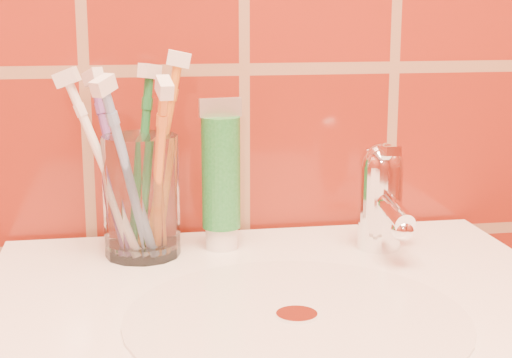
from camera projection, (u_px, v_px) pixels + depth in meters
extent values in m
cylinder|color=silver|center=(297.00, 317.00, 0.68)|extent=(0.30, 0.30, 0.00)
cylinder|color=white|center=(297.00, 315.00, 0.68)|extent=(0.04, 0.04, 0.00)
cylinder|color=white|center=(141.00, 196.00, 0.84)|extent=(0.10, 0.10, 0.13)
cylinder|color=white|center=(222.00, 237.00, 0.87)|extent=(0.04, 0.04, 0.02)
cylinder|color=#1B732D|center=(221.00, 173.00, 0.86)|extent=(0.04, 0.04, 0.12)
cube|color=beige|center=(220.00, 107.00, 0.84)|extent=(0.05, 0.01, 0.02)
cylinder|color=white|center=(380.00, 207.00, 0.87)|extent=(0.05, 0.05, 0.09)
sphere|color=white|center=(381.00, 165.00, 0.86)|extent=(0.05, 0.05, 0.05)
cylinder|color=white|center=(392.00, 209.00, 0.83)|extent=(0.02, 0.09, 0.03)
cube|color=white|center=(386.00, 150.00, 0.84)|extent=(0.02, 0.06, 0.01)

